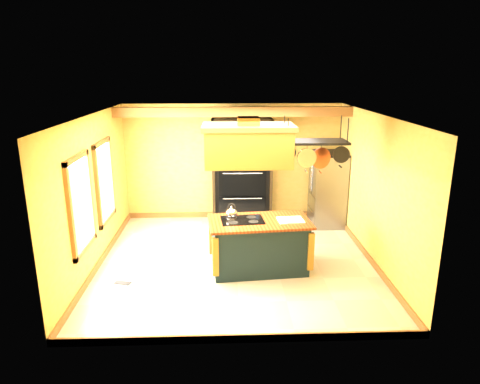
{
  "coord_description": "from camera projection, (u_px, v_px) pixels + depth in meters",
  "views": [
    {
      "loc": [
        -0.19,
        -7.32,
        3.45
      ],
      "look_at": [
        0.09,
        0.3,
        1.25
      ],
      "focal_mm": 32.0,
      "sensor_mm": 36.0,
      "label": 1
    }
  ],
  "objects": [
    {
      "name": "floor_register",
      "position": [
        123.0,
        283.0,
        7.15
      ],
      "size": [
        0.3,
        0.19,
        0.01
      ],
      "primitive_type": "cube",
      "rotation": [
        0.0,
        0.0,
        -0.26
      ],
      "color": "black",
      "rests_on": "floor"
    },
    {
      "name": "pot_rack",
      "position": [
        315.0,
        147.0,
        7.09
      ],
      "size": [
        1.13,
        0.53,
        0.89
      ],
      "color": "black",
      "rests_on": "ceiling"
    },
    {
      "name": "kitchen_island",
      "position": [
        259.0,
        245.0,
        7.54
      ],
      "size": [
        1.84,
        1.14,
        1.11
      ],
      "rotation": [
        0.0,
        0.0,
        0.1
      ],
      "color": "#13232D",
      "rests_on": "floor"
    },
    {
      "name": "window_far",
      "position": [
        105.0,
        181.0,
        8.09
      ],
      "size": [
        0.06,
        1.06,
        1.56
      ],
      "color": "#97612E",
      "rests_on": "wall_left"
    },
    {
      "name": "wall_front",
      "position": [
        241.0,
        248.0,
        5.21
      ],
      "size": [
        5.0,
        0.02,
        2.7
      ],
      "primitive_type": "cube",
      "color": "#E0A852",
      "rests_on": "floor"
    },
    {
      "name": "wall_back",
      "position": [
        233.0,
        162.0,
        10.02
      ],
      "size": [
        5.0,
        0.02,
        2.7
      ],
      "primitive_type": "cube",
      "color": "#E0A852",
      "rests_on": "floor"
    },
    {
      "name": "range_hood",
      "position": [
        248.0,
        144.0,
        7.03
      ],
      "size": [
        1.51,
        0.85,
        0.8
      ],
      "color": "#A26A28",
      "rests_on": "ceiling"
    },
    {
      "name": "floor",
      "position": [
        236.0,
        261.0,
        7.99
      ],
      "size": [
        5.0,
        5.0,
        0.0
      ],
      "primitive_type": "plane",
      "color": "beige",
      "rests_on": "ground"
    },
    {
      "name": "refrigerator",
      "position": [
        327.0,
        191.0,
        9.67
      ],
      "size": [
        0.71,
        0.84,
        1.64
      ],
      "color": "gray",
      "rests_on": "floor"
    },
    {
      "name": "wall_left",
      "position": [
        94.0,
        193.0,
        7.53
      ],
      "size": [
        0.02,
        5.0,
        2.7
      ],
      "primitive_type": "cube",
      "color": "#E0A852",
      "rests_on": "floor"
    },
    {
      "name": "window_near",
      "position": [
        81.0,
        204.0,
        6.75
      ],
      "size": [
        0.06,
        1.06,
        1.56
      ],
      "color": "#97612E",
      "rests_on": "wall_left"
    },
    {
      "name": "hutch",
      "position": [
        242.0,
        183.0,
        9.89
      ],
      "size": [
        1.35,
        0.61,
        2.4
      ],
      "color": "black",
      "rests_on": "floor"
    },
    {
      "name": "ceiling",
      "position": [
        236.0,
        115.0,
        7.24
      ],
      "size": [
        5.0,
        5.0,
        0.0
      ],
      "primitive_type": "plane",
      "rotation": [
        3.14,
        0.0,
        0.0
      ],
      "color": "white",
      "rests_on": "wall_back"
    },
    {
      "name": "wall_right",
      "position": [
        374.0,
        190.0,
        7.7
      ],
      "size": [
        0.02,
        5.0,
        2.7
      ],
      "primitive_type": "cube",
      "color": "#E0A852",
      "rests_on": "floor"
    },
    {
      "name": "ceiling_beam",
      "position": [
        233.0,
        112.0,
        8.9
      ],
      "size": [
        5.0,
        0.15,
        0.2
      ],
      "primitive_type": "cube",
      "color": "#97612E",
      "rests_on": "ceiling"
    }
  ]
}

